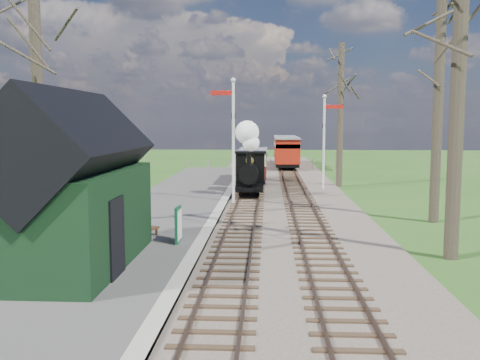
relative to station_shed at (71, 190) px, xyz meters
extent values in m
plane|color=#29591B|center=(4.30, -4.00, -2.27)|extent=(140.00, 140.00, 0.00)
ellipsoid|color=#385B23|center=(-20.70, 56.00, -17.03)|extent=(57.60, 36.00, 16.20)
ellipsoid|color=#385B23|center=(14.30, 61.00, -20.31)|extent=(70.40, 44.00, 19.80)
ellipsoid|color=#385B23|center=(-3.70, 66.00, -18.67)|extent=(64.00, 40.00, 18.00)
cube|color=brown|center=(5.60, 18.00, -2.22)|extent=(8.00, 60.00, 0.10)
cube|color=brown|center=(3.80, 18.00, -2.13)|extent=(0.07, 60.00, 0.12)
cube|color=brown|center=(4.80, 18.00, -2.13)|extent=(0.07, 60.00, 0.12)
cube|color=#38281C|center=(4.30, 18.00, -2.17)|extent=(1.60, 60.00, 0.09)
cube|color=brown|center=(6.40, 18.00, -2.13)|extent=(0.07, 60.00, 0.12)
cube|color=brown|center=(7.40, 18.00, -2.13)|extent=(0.07, 60.00, 0.12)
cube|color=#38281C|center=(6.90, 18.00, -2.17)|extent=(1.60, 60.00, 0.09)
cube|color=#474442|center=(0.80, 10.00, -2.17)|extent=(5.00, 44.00, 0.20)
cube|color=#B2AD9E|center=(3.10, 10.00, -2.16)|extent=(0.40, 44.00, 0.21)
cube|color=black|center=(0.00, 0.00, -0.77)|extent=(3.00, 6.00, 2.60)
cube|color=black|center=(0.00, 0.00, 1.08)|extent=(3.25, 6.30, 3.25)
cube|color=black|center=(1.52, -1.00, -1.07)|extent=(0.06, 1.20, 2.00)
cylinder|color=silver|center=(3.60, 12.00, 0.73)|extent=(0.14, 0.14, 6.00)
sphere|color=silver|center=(3.60, 12.00, 3.83)|extent=(0.24, 0.24, 0.24)
cube|color=#B7140F|center=(3.05, 12.00, 3.23)|extent=(1.10, 0.08, 0.22)
cube|color=black|center=(3.60, 12.00, 2.13)|extent=(0.18, 0.06, 0.30)
cylinder|color=silver|center=(8.60, 18.00, 0.48)|extent=(0.14, 0.14, 5.50)
sphere|color=silver|center=(8.60, 18.00, 3.33)|extent=(0.24, 0.24, 0.24)
cube|color=#B7140F|center=(9.15, 18.00, 2.73)|extent=(1.10, 0.08, 0.22)
cube|color=black|center=(8.60, 18.00, 1.63)|extent=(0.18, 0.06, 0.30)
cylinder|color=#382D23|center=(-3.00, 5.00, 3.23)|extent=(0.41, 0.41, 11.00)
cylinder|color=#382D23|center=(10.80, 2.00, 3.73)|extent=(0.42, 0.42, 12.00)
cylinder|color=#382D23|center=(12.10, 8.00, 2.73)|extent=(0.40, 0.40, 10.00)
cylinder|color=#382D23|center=(9.80, 20.00, 2.23)|extent=(0.39, 0.39, 9.00)
cube|color=slate|center=(4.60, 32.00, -1.52)|extent=(12.60, 0.02, 0.01)
cube|color=slate|center=(4.60, 32.00, -1.82)|extent=(12.60, 0.02, 0.02)
cylinder|color=slate|center=(4.60, 32.00, -1.77)|extent=(0.08, 0.08, 1.00)
cube|color=black|center=(4.30, 15.09, -1.67)|extent=(1.50, 3.54, 0.22)
cylinder|color=black|center=(4.30, 14.56, -0.87)|extent=(0.97, 2.30, 0.97)
cube|color=black|center=(4.30, 16.15, -0.79)|extent=(1.59, 1.42, 1.77)
cylinder|color=black|center=(4.30, 13.67, -0.08)|extent=(0.25, 0.25, 0.71)
sphere|color=#BA8C36|center=(4.30, 14.82, -0.25)|extent=(0.46, 0.46, 0.46)
sphere|color=white|center=(4.40, 13.67, 0.76)|extent=(0.88, 0.88, 0.88)
sphere|color=white|center=(4.20, 13.76, 1.29)|extent=(1.24, 1.24, 1.24)
cylinder|color=black|center=(3.80, 14.03, -1.78)|extent=(0.09, 0.57, 0.57)
cylinder|color=black|center=(4.80, 14.03, -1.78)|extent=(0.09, 0.57, 0.57)
cube|color=black|center=(4.30, 21.09, -1.76)|extent=(1.68, 6.19, 0.27)
cube|color=#571314|center=(4.30, 21.09, -1.23)|extent=(1.77, 6.19, 0.80)
cube|color=beige|center=(4.30, 21.09, -0.43)|extent=(1.77, 6.19, 0.80)
cube|color=slate|center=(4.30, 21.09, 0.01)|extent=(1.86, 6.37, 0.11)
cube|color=black|center=(6.90, 32.18, -1.71)|extent=(1.93, 5.07, 0.30)
cube|color=#9E1D0D|center=(6.90, 32.18, -1.10)|extent=(2.03, 5.07, 0.91)
cube|color=beige|center=(6.90, 32.18, -0.19)|extent=(2.03, 5.07, 0.91)
cube|color=slate|center=(6.90, 32.18, 0.32)|extent=(2.13, 5.27, 0.12)
cube|color=black|center=(6.90, 37.68, -1.71)|extent=(1.93, 5.07, 0.30)
cube|color=#9E1D0D|center=(6.90, 37.68, -1.10)|extent=(2.03, 5.07, 0.91)
cube|color=beige|center=(6.90, 37.68, -0.19)|extent=(2.03, 5.07, 0.91)
cube|color=slate|center=(6.90, 37.68, 0.32)|extent=(2.13, 5.27, 0.12)
cube|color=#104C2A|center=(2.40, 2.88, -1.48)|extent=(0.09, 0.80, 1.17)
cube|color=silver|center=(2.45, 2.88, -1.48)|extent=(0.03, 0.69, 0.96)
cube|color=#492C1A|center=(1.05, 3.39, -1.81)|extent=(1.01, 1.62, 0.07)
cube|color=#492C1A|center=(0.86, 3.46, -1.51)|extent=(0.64, 1.48, 0.67)
cube|color=#492C1A|center=(1.22, 2.72, -1.96)|extent=(0.07, 0.07, 0.22)
cube|color=#492C1A|center=(0.88, 4.06, -1.96)|extent=(0.07, 0.07, 0.22)
imported|color=black|center=(1.37, -0.47, -1.45)|extent=(0.31, 0.46, 1.24)
camera|label=1|loc=(5.31, -14.01, 1.81)|focal=40.00mm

